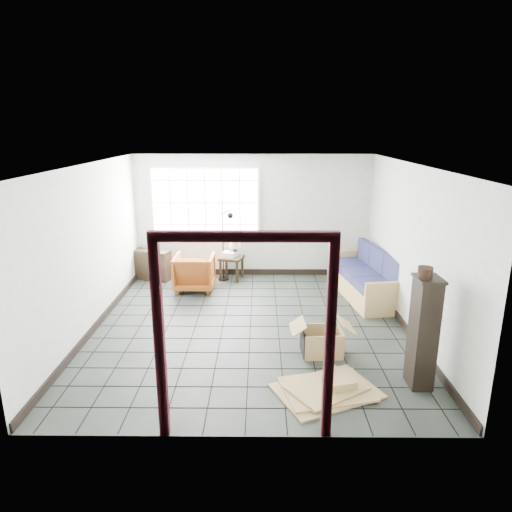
{
  "coord_description": "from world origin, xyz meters",
  "views": [
    {
      "loc": [
        0.15,
        -6.84,
        3.13
      ],
      "look_at": [
        0.09,
        0.3,
        1.11
      ],
      "focal_mm": 32.0,
      "sensor_mm": 36.0,
      "label": 1
    }
  ],
  "objects_px": {
    "futon_sofa": "(368,279)",
    "armchair": "(194,270)",
    "side_table": "(232,261)",
    "tall_shelf": "(423,332)"
  },
  "relations": [
    {
      "from": "futon_sofa",
      "to": "armchair",
      "type": "height_order",
      "value": "futon_sofa"
    },
    {
      "from": "futon_sofa",
      "to": "armchair",
      "type": "bearing_deg",
      "value": 165.12
    },
    {
      "from": "futon_sofa",
      "to": "side_table",
      "type": "relative_size",
      "value": 3.87
    },
    {
      "from": "armchair",
      "to": "side_table",
      "type": "height_order",
      "value": "armchair"
    },
    {
      "from": "futon_sofa",
      "to": "side_table",
      "type": "height_order",
      "value": "futon_sofa"
    },
    {
      "from": "armchair",
      "to": "tall_shelf",
      "type": "height_order",
      "value": "tall_shelf"
    },
    {
      "from": "side_table",
      "to": "armchair",
      "type": "bearing_deg",
      "value": -138.35
    },
    {
      "from": "futon_sofa",
      "to": "side_table",
      "type": "bearing_deg",
      "value": 150.96
    },
    {
      "from": "futon_sofa",
      "to": "tall_shelf",
      "type": "distance_m",
      "value": 3.17
    },
    {
      "from": "futon_sofa",
      "to": "tall_shelf",
      "type": "relative_size",
      "value": 1.52
    }
  ]
}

